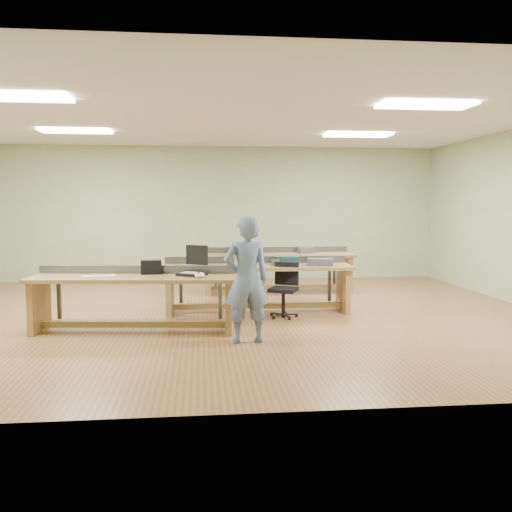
% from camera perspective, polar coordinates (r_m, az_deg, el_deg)
% --- Properties ---
extents(floor, '(10.00, 10.00, 0.00)m').
position_cam_1_polar(floor, '(8.46, -3.24, -6.20)').
color(floor, '#8E5E36').
rests_on(floor, ground).
extents(ceiling, '(10.00, 10.00, 0.00)m').
position_cam_1_polar(ceiling, '(8.39, -3.35, 14.30)').
color(ceiling, silver).
rests_on(ceiling, wall_back).
extents(wall_back, '(10.00, 0.04, 3.00)m').
position_cam_1_polar(wall_back, '(12.29, -4.16, 4.47)').
color(wall_back, '#A6B98C').
rests_on(wall_back, floor).
extents(wall_front, '(10.00, 0.04, 3.00)m').
position_cam_1_polar(wall_front, '(4.30, -0.81, 2.64)').
color(wall_front, '#A6B98C').
rests_on(wall_front, floor).
extents(fluor_panels, '(6.20, 3.50, 0.03)m').
position_cam_1_polar(fluor_panels, '(8.38, -3.35, 14.09)').
color(fluor_panels, white).
rests_on(fluor_panels, ceiling).
extents(workbench_front, '(2.83, 1.03, 0.86)m').
position_cam_1_polar(workbench_front, '(7.50, -12.65, -3.54)').
color(workbench_front, '#A08343').
rests_on(workbench_front, floor).
extents(workbench_mid, '(2.98, 0.87, 0.86)m').
position_cam_1_polar(workbench_mid, '(8.61, 0.16, -2.22)').
color(workbench_mid, '#A08343').
rests_on(workbench_mid, floor).
extents(workbench_back, '(2.91, 0.79, 0.86)m').
position_cam_1_polar(workbench_back, '(10.56, 2.32, -0.81)').
color(workbench_back, '#A08343').
rests_on(workbench_back, floor).
extents(person, '(0.62, 0.45, 1.57)m').
position_cam_1_polar(person, '(6.68, -1.00, -2.49)').
color(person, slate).
rests_on(person, floor).
extents(laptop_base, '(0.44, 0.42, 0.04)m').
position_cam_1_polar(laptop_base, '(7.37, -6.77, -1.92)').
color(laptop_base, black).
rests_on(laptop_base, workbench_front).
extents(laptop_screen, '(0.30, 0.19, 0.27)m').
position_cam_1_polar(laptop_screen, '(7.45, -6.24, 0.11)').
color(laptop_screen, black).
rests_on(laptop_screen, laptop_base).
extents(keyboard, '(0.44, 0.22, 0.02)m').
position_cam_1_polar(keyboard, '(7.42, -16.29, -2.10)').
color(keyboard, white).
rests_on(keyboard, workbench_front).
extents(trackball_mouse, '(0.15, 0.17, 0.07)m').
position_cam_1_polar(trackball_mouse, '(7.14, -5.93, -2.04)').
color(trackball_mouse, white).
rests_on(trackball_mouse, workbench_front).
extents(camera_bag, '(0.29, 0.20, 0.19)m').
position_cam_1_polar(camera_bag, '(7.63, -10.97, -1.16)').
color(camera_bag, black).
rests_on(camera_bag, workbench_front).
extents(task_chair, '(0.59, 0.59, 0.82)m').
position_cam_1_polar(task_chair, '(8.25, 2.97, -4.37)').
color(task_chair, black).
rests_on(task_chair, floor).
extents(parts_bin_teal, '(0.41, 0.33, 0.13)m').
position_cam_1_polar(parts_bin_teal, '(8.68, 3.28, -0.46)').
color(parts_bin_teal, '#11343A').
rests_on(parts_bin_teal, workbench_mid).
extents(parts_bin_grey, '(0.45, 0.35, 0.11)m').
position_cam_1_polar(parts_bin_grey, '(8.61, 6.79, -0.62)').
color(parts_bin_grey, '#3D3D40').
rests_on(parts_bin_grey, workbench_mid).
extents(mug, '(0.17, 0.17, 0.10)m').
position_cam_1_polar(mug, '(8.54, 2.07, -0.65)').
color(mug, '#3D3D40').
rests_on(mug, workbench_mid).
extents(drinks_can, '(0.08, 0.08, 0.13)m').
position_cam_1_polar(drinks_can, '(8.58, -2.04, -0.53)').
color(drinks_can, silver).
rests_on(drinks_can, workbench_mid).
extents(storage_box_back, '(0.45, 0.40, 0.22)m').
position_cam_1_polar(storage_box_back, '(10.45, -1.28, 0.79)').
color(storage_box_back, black).
rests_on(storage_box_back, workbench_back).
extents(tray_back, '(0.32, 0.25, 0.12)m').
position_cam_1_polar(tray_back, '(10.69, 5.26, 0.61)').
color(tray_back, '#3D3D40').
rests_on(tray_back, workbench_back).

